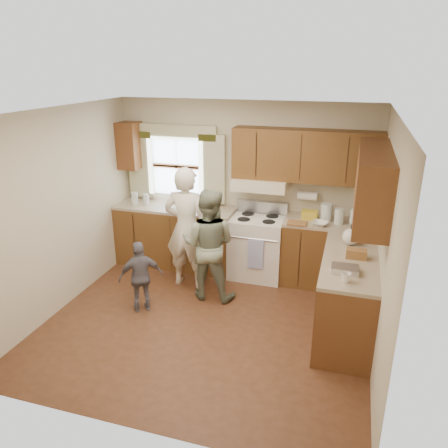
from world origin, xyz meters
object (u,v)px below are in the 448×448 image
(woman_right, at_px, (209,245))
(child, at_px, (141,277))
(woman_left, at_px, (187,228))
(stove, at_px, (257,246))

(woman_right, bearing_deg, child, 39.19)
(woman_left, bearing_deg, stove, -146.26)
(stove, distance_m, woman_left, 1.12)
(woman_left, height_order, child, woman_left)
(woman_right, xyz_separation_m, child, (-0.70, -0.59, -0.28))
(stove, xyz_separation_m, woman_left, (-0.87, -0.59, 0.39))
(stove, relative_size, woman_left, 0.62)
(woman_right, distance_m, child, 0.95)
(stove, bearing_deg, woman_left, -146.00)
(child, bearing_deg, woman_left, -144.90)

